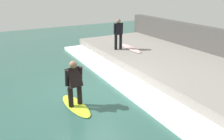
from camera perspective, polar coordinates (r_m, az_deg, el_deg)
name	(u,v)px	position (r m, az deg, el deg)	size (l,w,h in m)	color
ground_plane	(94,92)	(7.97, -4.69, -5.64)	(28.00, 28.00, 0.00)	#2D564C
concrete_ledge	(178,67)	(10.11, 16.89, 0.86)	(4.40, 12.69, 0.48)	gray
back_wall	(217,47)	(11.78, 25.67, 5.55)	(0.50, 13.32, 1.68)	#474442
wave_foam_crest	(126,82)	(8.52, 3.60, -3.21)	(1.10, 12.06, 0.15)	white
surfboard_riding	(76,106)	(7.10, -9.44, -9.15)	(0.69, 1.71, 0.06)	#BFE02D
surfer_riding	(74,81)	(6.72, -9.86, -2.94)	(0.56, 0.48, 1.46)	black
surfer_waiting_near	(118,33)	(11.33, 1.67, 9.75)	(0.54, 0.26, 1.57)	black
surfboard_waiting_near	(131,48)	(11.69, 4.94, 5.76)	(0.73, 2.05, 0.06)	beige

